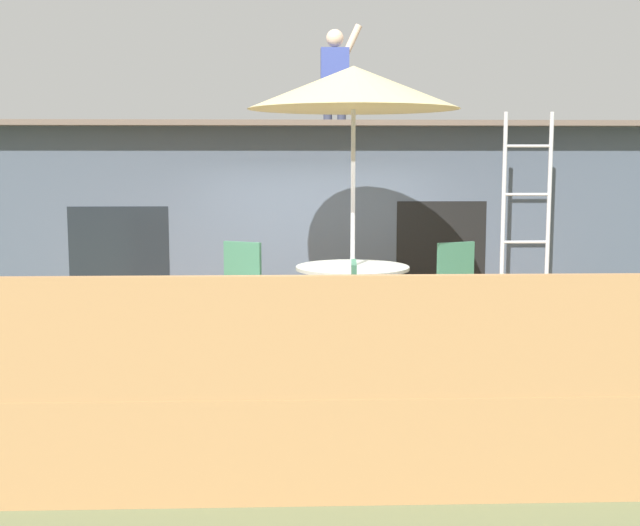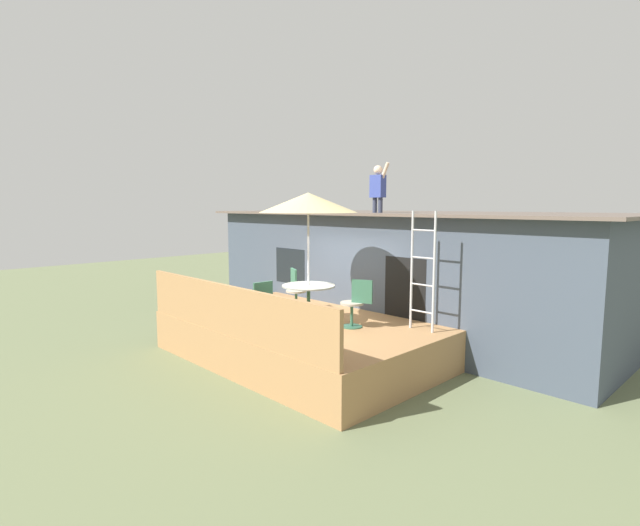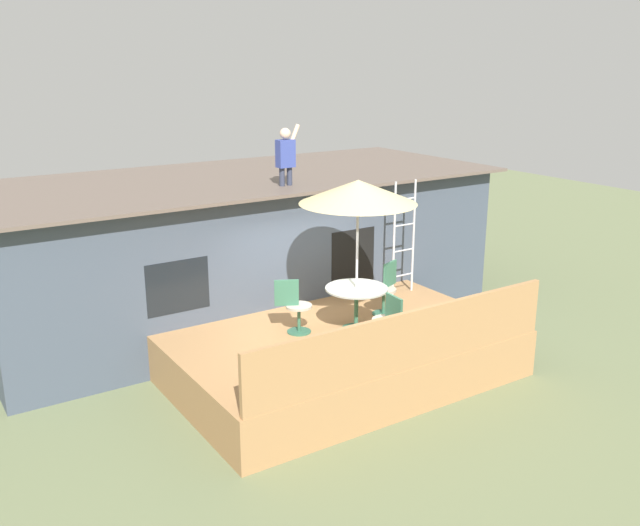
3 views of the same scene
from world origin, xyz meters
The scene contains 11 objects.
ground_plane centered at (0.00, 0.00, 0.00)m, with size 40.00×40.00×0.00m, color #66704C.
house centered at (0.00, 3.60, 1.47)m, with size 10.50×4.50×2.93m.
deck centered at (0.00, 0.00, 0.40)m, with size 5.55×3.51×0.80m, color #A87A4C.
deck_railing centered at (0.00, -1.71, 1.25)m, with size 5.45×0.08×0.90m, color #A87A4C.
patio_table centered at (0.27, -0.04, 1.39)m, with size 1.04×1.04×0.74m.
patio_umbrella centered at (0.27, -0.04, 3.15)m, with size 1.90×1.90×2.54m.
step_ladder centered at (2.17, 1.04, 1.90)m, with size 0.52×0.04×2.20m.
person_figure centered at (0.23, 2.13, 3.54)m, with size 0.47×0.20×1.11m.
patio_chair_left centered at (-0.65, 0.42, 1.26)m, with size 0.59×0.44×0.92m.
patio_chair_right centered at (1.18, 0.32, 1.26)m, with size 0.60×0.44×0.92m.
patio_chair_near centered at (0.21, -0.98, 1.26)m, with size 0.44×0.62×0.92m.
Camera 2 is at (7.03, -6.32, 3.10)m, focal length 26.78 mm.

